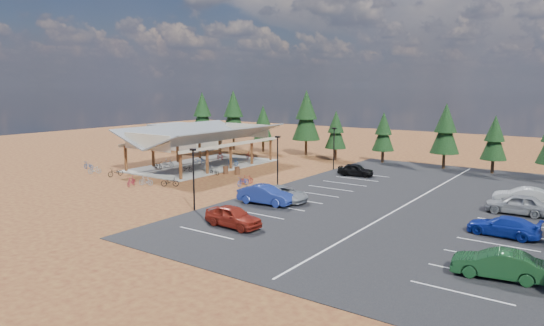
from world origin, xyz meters
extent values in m
plane|color=#5B2518|center=(0.00, 0.00, 0.00)|extent=(140.00, 140.00, 0.00)
cube|color=black|center=(18.50, 3.00, 0.02)|extent=(27.00, 44.00, 0.04)
cube|color=gray|center=(-10.00, 7.00, 0.05)|extent=(10.60, 18.60, 0.10)
cube|color=#502816|center=(-14.60, -1.40, 1.60)|extent=(0.25, 0.25, 3.00)
cube|color=#502816|center=(-14.60, 2.80, 1.60)|extent=(0.25, 0.25, 3.00)
cube|color=#502816|center=(-14.60, 7.00, 1.60)|extent=(0.25, 0.25, 3.00)
cube|color=#502816|center=(-14.60, 11.20, 1.60)|extent=(0.25, 0.25, 3.00)
cube|color=#502816|center=(-14.60, 15.40, 1.60)|extent=(0.25, 0.25, 3.00)
cube|color=#502816|center=(-5.40, -1.40, 1.60)|extent=(0.25, 0.25, 3.00)
cube|color=#502816|center=(-5.40, 2.80, 1.60)|extent=(0.25, 0.25, 3.00)
cube|color=#502816|center=(-5.40, 7.00, 1.60)|extent=(0.25, 0.25, 3.00)
cube|color=#502816|center=(-5.40, 11.20, 1.60)|extent=(0.25, 0.25, 3.00)
cube|color=#502816|center=(-5.40, 15.40, 1.60)|extent=(0.25, 0.25, 3.00)
cube|color=beige|center=(-15.00, 7.00, 3.10)|extent=(0.22, 18.00, 0.35)
cube|color=beige|center=(-5.00, 7.00, 3.10)|extent=(0.22, 18.00, 0.35)
cube|color=slate|center=(-12.90, 7.00, 4.00)|extent=(5.85, 19.40, 2.13)
cube|color=slate|center=(-7.10, 7.00, 4.00)|extent=(5.85, 19.40, 2.13)
cube|color=beige|center=(-10.00, -2.00, 3.90)|extent=(7.50, 0.15, 1.80)
cube|color=beige|center=(-10.00, 16.00, 3.90)|extent=(7.50, 0.15, 1.80)
cube|color=#ADA593|center=(-24.00, 18.00, 1.60)|extent=(10.00, 6.00, 3.20)
cube|color=slate|center=(-24.00, 18.00, 3.55)|extent=(11.00, 7.00, 0.70)
cylinder|color=black|center=(5.00, -10.00, 2.50)|extent=(0.14, 0.14, 5.00)
cube|color=black|center=(5.00, -10.00, 5.05)|extent=(0.50, 0.25, 0.18)
cylinder|color=black|center=(5.00, 2.00, 2.50)|extent=(0.14, 0.14, 5.00)
cube|color=black|center=(5.00, 2.00, 5.05)|extent=(0.50, 0.25, 0.18)
cylinder|color=black|center=(5.00, 14.00, 2.50)|extent=(0.14, 0.14, 5.00)
cube|color=black|center=(5.00, 14.00, 5.05)|extent=(0.50, 0.25, 0.18)
cylinder|color=#4F2F1C|center=(-2.50, 4.67, 0.45)|extent=(0.60, 0.60, 0.90)
cylinder|color=#4F2F1C|center=(-3.90, 4.29, 0.45)|extent=(0.60, 0.60, 0.90)
cylinder|color=#382314|center=(-23.60, 21.42, 1.11)|extent=(0.36, 0.36, 2.22)
cone|color=black|center=(-23.60, 21.42, 4.88)|extent=(3.90, 3.90, 5.32)
cone|color=black|center=(-23.60, 21.42, 7.09)|extent=(3.01, 3.01, 3.99)
cylinder|color=#382314|center=(-16.66, 21.11, 1.15)|extent=(0.36, 0.36, 2.30)
cone|color=black|center=(-16.66, 21.11, 5.05)|extent=(4.04, 4.04, 5.51)
cone|color=black|center=(-16.66, 21.11, 7.35)|extent=(3.12, 3.12, 4.13)
cylinder|color=#382314|center=(-11.64, 22.18, 0.87)|extent=(0.36, 0.36, 1.74)
cone|color=black|center=(-11.64, 22.18, 3.83)|extent=(3.07, 3.07, 4.18)
cone|color=black|center=(-11.64, 22.18, 5.58)|extent=(2.37, 2.37, 3.14)
cylinder|color=#382314|center=(-4.17, 22.61, 1.16)|extent=(0.36, 0.36, 2.32)
cone|color=black|center=(-4.17, 22.61, 5.09)|extent=(4.07, 4.07, 5.56)
cone|color=black|center=(-4.17, 22.61, 7.41)|extent=(3.15, 3.15, 4.17)
cylinder|color=#382314|center=(1.53, 21.01, 0.83)|extent=(0.36, 0.36, 1.65)
cone|color=black|center=(1.53, 21.01, 3.63)|extent=(2.91, 2.91, 3.96)
cone|color=black|center=(1.53, 21.01, 5.28)|extent=(2.25, 2.25, 2.97)
cylinder|color=#382314|center=(7.74, 22.58, 0.82)|extent=(0.36, 0.36, 1.64)
cone|color=black|center=(7.74, 22.58, 3.61)|extent=(2.89, 2.89, 3.94)
cone|color=black|center=(7.74, 22.58, 5.25)|extent=(2.23, 2.23, 2.95)
cylinder|color=#382314|center=(15.80, 22.23, 0.98)|extent=(0.36, 0.36, 1.97)
cone|color=black|center=(15.80, 22.23, 4.33)|extent=(3.46, 3.46, 4.72)
cone|color=black|center=(15.80, 22.23, 6.30)|extent=(2.68, 2.68, 3.54)
cylinder|color=#382314|center=(21.36, 22.28, 0.83)|extent=(0.36, 0.36, 1.66)
cone|color=black|center=(21.36, 22.28, 3.65)|extent=(2.92, 2.92, 3.98)
cone|color=black|center=(21.36, 22.28, 5.31)|extent=(2.26, 2.26, 2.99)
imported|color=black|center=(-12.62, 1.82, 0.55)|extent=(1.80, 0.98, 0.90)
imported|color=#979A9F|center=(-12.33, 3.15, 0.62)|extent=(1.81, 0.83, 1.05)
imported|color=navy|center=(-11.28, 7.64, 0.50)|extent=(1.60, 0.83, 0.80)
imported|color=maroon|center=(-11.24, 11.64, 0.58)|extent=(1.67, 0.88, 0.96)
imported|color=black|center=(-8.20, 2.31, 0.52)|extent=(1.66, 0.76, 0.84)
imported|color=gray|center=(-7.19, 4.47, 0.64)|extent=(1.86, 0.84, 1.08)
imported|color=#2754A1|center=(-6.70, 8.99, 0.60)|extent=(2.01, 1.02, 1.01)
imported|color=maroon|center=(-8.39, 14.65, 0.61)|extent=(1.75, 0.77, 1.02)
imported|color=black|center=(-12.99, -4.13, 0.49)|extent=(0.84, 1.92, 0.98)
imported|color=gray|center=(-16.42, -4.46, 0.45)|extent=(1.26, 1.42, 0.89)
imported|color=#275099|center=(-19.67, -3.05, 0.47)|extent=(1.80, 0.71, 0.93)
imported|color=maroon|center=(-7.24, -6.55, 0.49)|extent=(1.04, 1.68, 0.98)
imported|color=black|center=(-3.84, -4.46, 0.48)|extent=(1.85, 1.57, 0.95)
imported|color=gray|center=(-6.25, -5.49, 0.46)|extent=(1.58, 1.04, 0.92)
imported|color=#173A9F|center=(2.00, 0.14, 0.47)|extent=(0.64, 1.78, 0.93)
imported|color=maroon|center=(1.74, 1.06, 0.46)|extent=(1.07, 1.58, 0.93)
imported|color=black|center=(-4.53, 3.01, 0.41)|extent=(1.59, 0.69, 0.81)
imported|color=maroon|center=(10.60, -11.75, 0.81)|extent=(4.60, 2.08, 1.53)
imported|color=navy|center=(8.50, -4.89, 0.85)|extent=(5.07, 2.25, 1.62)
imported|color=#929599|center=(9.13, -3.20, 0.71)|extent=(4.97, 2.51, 1.35)
imported|color=black|center=(9.05, 11.69, 0.72)|extent=(4.19, 2.22, 1.36)
imported|color=#174220|center=(28.06, -10.93, 0.79)|extent=(4.79, 2.37, 1.51)
imported|color=#12299C|center=(26.95, -2.83, 0.72)|extent=(4.75, 2.13, 1.35)
imported|color=gray|center=(26.75, 3.99, 0.85)|extent=(4.90, 2.33, 1.62)
imported|color=silver|center=(26.73, 7.19, 0.83)|extent=(5.02, 2.53, 1.58)
camera|label=1|loc=(32.45, -37.80, 10.14)|focal=32.00mm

